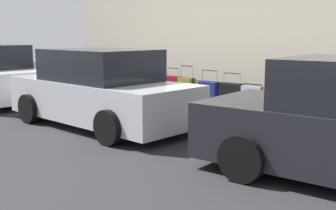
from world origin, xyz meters
name	(u,v)px	position (x,y,z in m)	size (l,w,h in m)	color
ground_plane	(162,119)	(0.00, 0.00, 0.00)	(40.00, 40.00, 0.00)	#28282B
sidewalk_curb	(223,102)	(0.00, -2.50, 0.07)	(18.00, 5.00, 0.14)	#9E9B93
suitcase_maroon_1	(322,110)	(-3.36, -0.88, 0.49)	(0.38, 0.24, 0.97)	maroon
suitcase_teal_2	(298,105)	(-2.88, -0.86, 0.53)	(0.37, 0.26, 1.03)	#0F606B
suitcase_red_3	(274,105)	(-2.40, -0.78, 0.50)	(0.37, 0.20, 0.77)	red
suitcase_silver_4	(252,102)	(-1.87, -0.80, 0.49)	(0.47, 0.22, 0.76)	#9EA0A8
suitcase_black_5	(231,99)	(-1.28, -0.91, 0.49)	(0.50, 0.26, 0.95)	black
suitcase_navy_6	(209,96)	(-0.67, -0.91, 0.49)	(0.50, 0.28, 0.98)	navy
suitcase_olive_7	(186,93)	(-0.09, -0.77, 0.52)	(0.44, 0.23, 1.06)	#59601E
suitcase_maroon_8	(173,91)	(0.44, -0.89, 0.52)	(0.41, 0.26, 0.97)	maroon
suitcase_teal_9	(155,91)	(0.99, -0.84, 0.47)	(0.46, 0.21, 0.97)	#0F606B
suitcase_red_10	(141,90)	(1.53, -0.86, 0.46)	(0.40, 0.29, 0.83)	red
suitcase_silver_11	(128,88)	(2.02, -0.83, 0.46)	(0.38, 0.21, 0.87)	#9EA0A8
fire_hydrant	(104,83)	(3.02, -0.84, 0.54)	(0.39, 0.21, 0.77)	#99999E
bollard_post	(84,81)	(3.77, -0.69, 0.54)	(0.11, 0.11, 0.79)	brown
parked_car_silver_1	(100,90)	(0.48, 1.43, 0.76)	(4.50, 2.14, 1.63)	#B2B5BA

